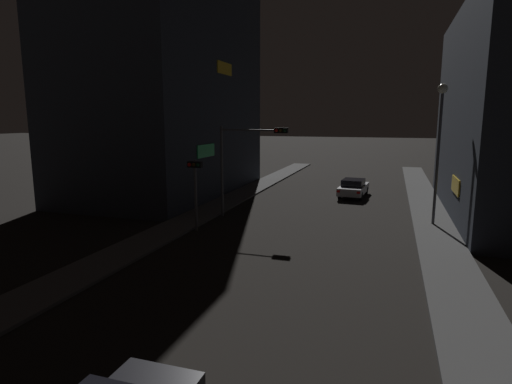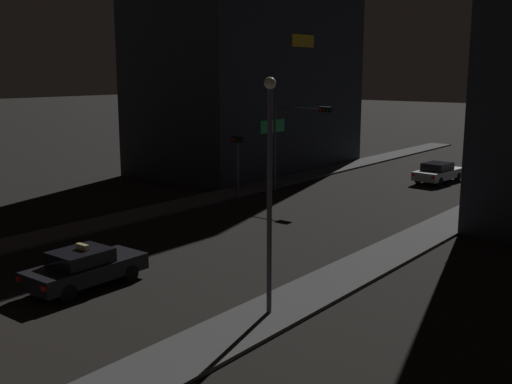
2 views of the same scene
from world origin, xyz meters
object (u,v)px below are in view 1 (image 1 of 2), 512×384
object	(u,v)px
far_car	(353,188)
traffic_light_overhead	(245,152)
traffic_light_left_kerb	(195,181)
street_lamp_far_block	(440,128)

from	to	relation	value
far_car	traffic_light_overhead	bearing A→B (deg)	-121.43
traffic_light_overhead	far_car	bearing A→B (deg)	58.57
traffic_light_left_kerb	street_lamp_far_block	size ratio (longest dim) A/B	0.50
traffic_light_left_kerb	street_lamp_far_block	world-z (taller)	street_lamp_far_block
far_car	street_lamp_far_block	bearing A→B (deg)	-56.86
traffic_light_overhead	street_lamp_far_block	bearing A→B (deg)	7.46
traffic_light_left_kerb	street_lamp_far_block	distance (m)	13.88
far_car	street_lamp_far_block	xyz separation A→B (m)	(5.22, -8.00, 4.87)
far_car	traffic_light_left_kerb	distance (m)	15.26
street_lamp_far_block	traffic_light_overhead	bearing A→B (deg)	-172.54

